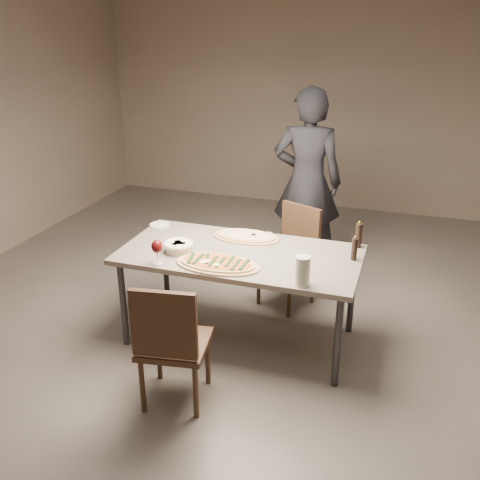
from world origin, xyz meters
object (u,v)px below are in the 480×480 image
(ham_pizza, at_px, (246,236))
(bread_basket, at_px, (178,246))
(zucchini_pizza, at_px, (217,263))
(chair_far, at_px, (293,250))
(diner, at_px, (307,182))
(carafe, at_px, (303,271))
(dining_table, at_px, (240,259))
(pepper_mill_left, at_px, (354,249))
(chair_near, at_px, (170,340))

(ham_pizza, xyz_separation_m, bread_basket, (-0.40, -0.42, 0.03))
(zucchini_pizza, bearing_deg, chair_far, 67.64)
(chair_far, bearing_deg, diner, -62.47)
(zucchini_pizza, height_order, carafe, carafe)
(dining_table, distance_m, bread_basket, 0.48)
(chair_far, bearing_deg, carafe, 129.89)
(dining_table, xyz_separation_m, bread_basket, (-0.44, -0.14, 0.10))
(pepper_mill_left, bearing_deg, diner, 115.47)
(dining_table, bearing_deg, zucchini_pizza, -106.01)
(carafe, bearing_deg, diner, 100.96)
(diner, bearing_deg, zucchini_pizza, 76.16)
(bread_basket, bearing_deg, ham_pizza, 46.12)
(diner, bearing_deg, ham_pizza, 73.61)
(diner, bearing_deg, pepper_mill_left, 110.97)
(pepper_mill_left, xyz_separation_m, chair_far, (-0.58, 0.60, -0.34))
(chair_near, height_order, chair_far, chair_near)
(zucchini_pizza, relative_size, bread_basket, 2.76)
(zucchini_pizza, bearing_deg, bread_basket, 154.91)
(carafe, bearing_deg, chair_far, 105.66)
(dining_table, relative_size, chair_near, 1.98)
(bread_basket, distance_m, chair_far, 1.15)
(dining_table, distance_m, pepper_mill_left, 0.85)
(pepper_mill_left, distance_m, chair_far, 0.91)
(pepper_mill_left, bearing_deg, bread_basket, -167.96)
(zucchini_pizza, distance_m, chair_far, 1.10)
(pepper_mill_left, bearing_deg, chair_far, 134.14)
(zucchini_pizza, xyz_separation_m, bread_basket, (-0.37, 0.14, 0.03))
(dining_table, bearing_deg, chair_near, -99.86)
(chair_far, bearing_deg, ham_pizza, 82.05)
(bread_basket, bearing_deg, chair_near, -69.85)
(pepper_mill_left, distance_m, diner, 1.46)
(ham_pizza, distance_m, pepper_mill_left, 0.89)
(chair_far, bearing_deg, pepper_mill_left, 158.37)
(ham_pizza, height_order, carafe, carafe)
(dining_table, bearing_deg, bread_basket, -162.72)
(dining_table, bearing_deg, pepper_mill_left, 9.14)
(pepper_mill_left, height_order, chair_near, pepper_mill_left)
(zucchini_pizza, bearing_deg, ham_pizza, 81.57)
(zucchini_pizza, distance_m, bread_basket, 0.39)
(diner, bearing_deg, chair_far, 88.80)
(bread_basket, height_order, diner, diner)
(bread_basket, relative_size, carafe, 1.09)
(ham_pizza, distance_m, chair_far, 0.60)
(zucchini_pizza, relative_size, carafe, 3.02)
(ham_pizza, bearing_deg, zucchini_pizza, -115.23)
(zucchini_pizza, xyz_separation_m, chair_near, (-0.08, -0.64, -0.26))
(zucchini_pizza, bearing_deg, chair_near, -101.71)
(zucchini_pizza, relative_size, ham_pizza, 1.15)
(dining_table, distance_m, diner, 1.48)
(ham_pizza, xyz_separation_m, pepper_mill_left, (0.87, -0.15, 0.07))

